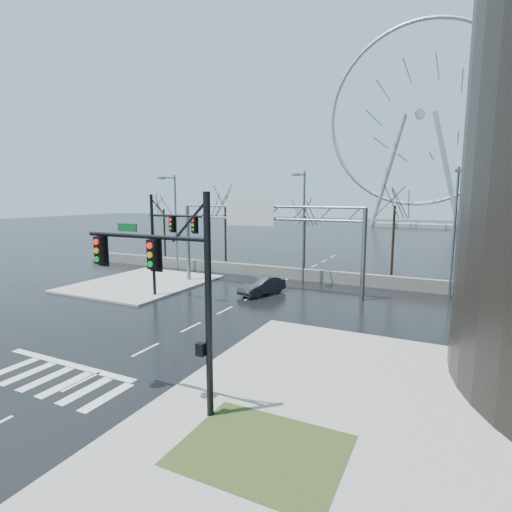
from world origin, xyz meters
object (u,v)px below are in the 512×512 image
Objects in this scene: car at (262,286)px; sign_gantry at (262,229)px; ferris_wheel at (419,122)px; signal_mast_near at (175,281)px; signal_mast_far at (164,236)px.

sign_gantry is at bearing 131.98° from car.
car is (-4.64, -81.66, -25.43)m from ferris_wheel.
signal_mast_near is 0.16× the size of ferris_wheel.
sign_gantry is 82.91m from ferris_wheel.
signal_mast_far is 89.30m from ferris_wheel.
sign_gantry is 4.82m from car.
sign_gantry is at bearing 106.19° from signal_mast_near.
car is at bearing -65.54° from sign_gantry.
signal_mast_far is at bearing 130.26° from signal_mast_near.
signal_mast_near is at bearing -49.74° from signal_mast_far.
ferris_wheel is (5.38, 80.04, 20.95)m from sign_gantry.
ferris_wheel is (10.87, 86.04, 21.30)m from signal_mast_far.
car is at bearing 35.10° from signal_mast_far.
ferris_wheel reaches higher than signal_mast_far.
signal_mast_near and signal_mast_far have the same top height.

